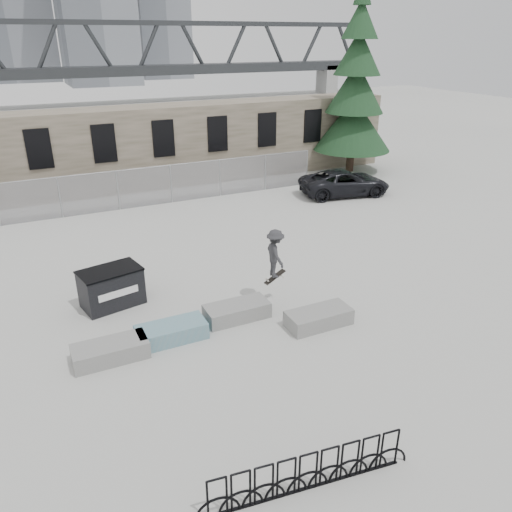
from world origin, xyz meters
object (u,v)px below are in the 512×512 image
at_px(dumpster, 111,287).
at_px(skateboarder, 275,254).
at_px(planter_offset, 319,317).
at_px(planter_center_right, 237,311).
at_px(planter_center_left, 172,331).
at_px(suv, 345,183).
at_px(bike_rack, 308,472).
at_px(planter_far_left, 110,351).
at_px(spruce_tree, 355,96).

relative_size(dumpster, skateboarder, 1.17).
relative_size(planter_offset, dumpster, 0.94).
height_order(planter_center_right, skateboarder, skateboarder).
relative_size(planter_center_left, skateboarder, 1.11).
bearing_deg(dumpster, planter_center_right, -49.29).
distance_m(planter_center_right, suv, 14.30).
xyz_separation_m(bike_rack, skateboarder, (2.89, 6.91, 1.30)).
height_order(bike_rack, skateboarder, skateboarder).
xyz_separation_m(planter_center_left, dumpster, (-1.13, 2.82, 0.37)).
bearing_deg(planter_far_left, planter_offset, -8.99).
height_order(planter_far_left, suv, suv).
bearing_deg(skateboarder, planter_offset, -158.18).
bearing_deg(planter_center_right, planter_far_left, -173.06).
height_order(planter_center_left, planter_center_right, same).
height_order(planter_far_left, dumpster, dumpster).
xyz_separation_m(planter_center_left, planter_offset, (4.27, -1.17, 0.00)).
bearing_deg(bike_rack, planter_far_left, 113.57).
xyz_separation_m(planter_center_left, bike_rack, (0.84, -6.22, 0.17)).
height_order(dumpster, skateboarder, skateboarder).
relative_size(planter_far_left, bike_rack, 0.45).
distance_m(planter_far_left, dumpster, 3.12).
distance_m(planter_far_left, skateboarder, 5.78).
height_order(bike_rack, suv, suv).
xyz_separation_m(planter_far_left, planter_offset, (6.06, -0.96, 0.00)).
xyz_separation_m(planter_far_left, dumpster, (0.65, 3.03, 0.37)).
bearing_deg(suv, bike_rack, 153.81).
height_order(spruce_tree, suv, spruce_tree).
bearing_deg(planter_center_left, dumpster, 111.93).
xyz_separation_m(planter_center_right, dumpster, (-3.32, 2.54, 0.37)).
distance_m(planter_far_left, suv, 17.73).
xyz_separation_m(planter_center_right, bike_rack, (-1.35, -6.49, 0.17)).
height_order(planter_center_left, skateboarder, skateboarder).
bearing_deg(skateboarder, bike_rack, 162.87).
height_order(planter_center_right, dumpster, dumpster).
relative_size(planter_offset, spruce_tree, 0.17).
height_order(planter_far_left, bike_rack, bike_rack).
bearing_deg(planter_center_right, planter_center_left, -172.87).
height_order(planter_center_right, suv, suv).
relative_size(spruce_tree, skateboarder, 6.38).
height_order(dumpster, spruce_tree, spruce_tree).
bearing_deg(planter_far_left, spruce_tree, 38.38).
distance_m(spruce_tree, suv, 6.75).
height_order(suv, skateboarder, skateboarder).
distance_m(planter_center_left, bike_rack, 6.28).
bearing_deg(planter_far_left, dumpster, 77.88).
bearing_deg(dumpster, bike_rack, -89.52).
bearing_deg(planter_center_right, planter_offset, -34.61).
relative_size(planter_center_right, suv, 0.40).
distance_m(spruce_tree, skateboarder, 18.53).
height_order(planter_center_left, suv, suv).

